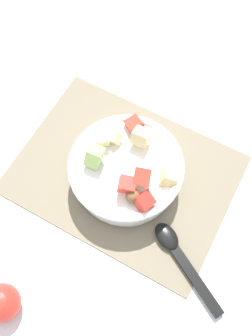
{
  "coord_description": "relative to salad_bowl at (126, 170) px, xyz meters",
  "views": [
    {
      "loc": [
        -0.14,
        0.26,
        0.69
      ],
      "look_at": [
        -0.01,
        0.01,
        0.05
      ],
      "focal_mm": 39.87,
      "sensor_mm": 36.0,
      "label": 1
    }
  ],
  "objects": [
    {
      "name": "placemat",
      "position": [
        0.01,
        -0.01,
        -0.04
      ],
      "size": [
        0.43,
        0.31,
        0.01
      ],
      "primitive_type": "cube",
      "color": "#756B56",
      "rests_on": "ground_plane"
    },
    {
      "name": "serving_spoon",
      "position": [
        -0.15,
        0.09,
        -0.03
      ],
      "size": [
        0.18,
        0.12,
        0.01
      ],
      "color": "black",
      "rests_on": "placemat"
    },
    {
      "name": "whole_apple",
      "position": [
        0.07,
        0.31,
        -0.01
      ],
      "size": [
        0.06,
        0.06,
        0.08
      ],
      "color": "red",
      "rests_on": "ground_plane"
    },
    {
      "name": "ground_plane",
      "position": [
        0.01,
        -0.01,
        -0.04
      ],
      "size": [
        2.4,
        2.4,
        0.0
      ],
      "primitive_type": "plane",
      "color": "silver"
    },
    {
      "name": "salad_bowl",
      "position": [
        0.0,
        0.0,
        0.0
      ],
      "size": [
        0.22,
        0.22,
        0.1
      ],
      "color": "white",
      "rests_on": "placemat"
    }
  ]
}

